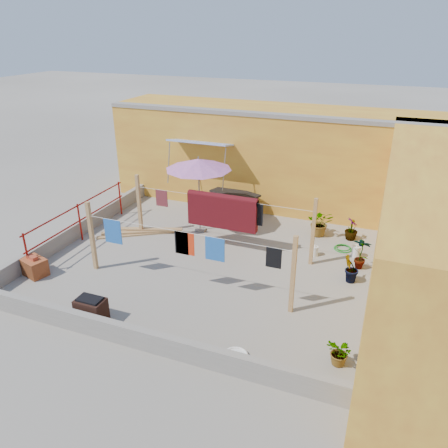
{
  "coord_description": "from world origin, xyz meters",
  "views": [
    {
      "loc": [
        3.98,
        -9.14,
        5.6
      ],
      "look_at": [
        0.31,
        0.3,
        0.97
      ],
      "focal_mm": 35.0,
      "sensor_mm": 36.0,
      "label": 1
    }
  ],
  "objects_px": {
    "white_basin": "(235,356)",
    "brick_stack": "(34,267)",
    "patio_umbrella": "(199,165)",
    "brazier": "(91,309)",
    "outdoor_table": "(235,195)",
    "water_jug_a": "(356,251)",
    "green_hose": "(343,248)",
    "water_jug_b": "(314,251)",
    "plant_back_a": "(320,223)"
  },
  "relations": [
    {
      "from": "outdoor_table",
      "to": "brazier",
      "type": "distance_m",
      "value": 6.46
    },
    {
      "from": "outdoor_table",
      "to": "green_hose",
      "type": "distance_m",
      "value": 3.9
    },
    {
      "from": "white_basin",
      "to": "green_hose",
      "type": "distance_m",
      "value": 5.27
    },
    {
      "from": "water_jug_a",
      "to": "brick_stack",
      "type": "bearing_deg",
      "value": -152.29
    },
    {
      "from": "brazier",
      "to": "plant_back_a",
      "type": "height_order",
      "value": "plant_back_a"
    },
    {
      "from": "outdoor_table",
      "to": "water_jug_b",
      "type": "distance_m",
      "value": 3.57
    },
    {
      "from": "patio_umbrella",
      "to": "white_basin",
      "type": "height_order",
      "value": "patio_umbrella"
    },
    {
      "from": "brick_stack",
      "to": "water_jug_a",
      "type": "relative_size",
      "value": 1.98
    },
    {
      "from": "brazier",
      "to": "green_hose",
      "type": "height_order",
      "value": "brazier"
    },
    {
      "from": "brazier",
      "to": "green_hose",
      "type": "relative_size",
      "value": 1.24
    },
    {
      "from": "patio_umbrella",
      "to": "water_jug_a",
      "type": "height_order",
      "value": "patio_umbrella"
    },
    {
      "from": "outdoor_table",
      "to": "water_jug_a",
      "type": "xyz_separation_m",
      "value": [
        4.0,
        -1.59,
        -0.5
      ]
    },
    {
      "from": "brazier",
      "to": "water_jug_b",
      "type": "distance_m",
      "value": 5.86
    },
    {
      "from": "patio_umbrella",
      "to": "brazier",
      "type": "distance_m",
      "value": 5.14
    },
    {
      "from": "outdoor_table",
      "to": "water_jug_a",
      "type": "distance_m",
      "value": 4.33
    },
    {
      "from": "plant_back_a",
      "to": "brick_stack",
      "type": "bearing_deg",
      "value": -142.13
    },
    {
      "from": "brazier",
      "to": "plant_back_a",
      "type": "relative_size",
      "value": 0.75
    },
    {
      "from": "patio_umbrella",
      "to": "brazier",
      "type": "height_order",
      "value": "patio_umbrella"
    },
    {
      "from": "green_hose",
      "to": "patio_umbrella",
      "type": "bearing_deg",
      "value": -176.02
    },
    {
      "from": "white_basin",
      "to": "water_jug_a",
      "type": "relative_size",
      "value": 1.36
    },
    {
      "from": "white_basin",
      "to": "water_jug_b",
      "type": "xyz_separation_m",
      "value": [
        0.61,
        4.47,
        0.09
      ]
    },
    {
      "from": "brick_stack",
      "to": "patio_umbrella",
      "type": "bearing_deg",
      "value": 54.48
    },
    {
      "from": "outdoor_table",
      "to": "brick_stack",
      "type": "xyz_separation_m",
      "value": [
        -3.25,
        -5.4,
        -0.43
      ]
    },
    {
      "from": "water_jug_b",
      "to": "plant_back_a",
      "type": "distance_m",
      "value": 1.31
    },
    {
      "from": "patio_umbrella",
      "to": "water_jug_b",
      "type": "height_order",
      "value": "patio_umbrella"
    },
    {
      "from": "brick_stack",
      "to": "plant_back_a",
      "type": "height_order",
      "value": "plant_back_a"
    },
    {
      "from": "water_jug_a",
      "to": "brazier",
      "type": "bearing_deg",
      "value": -135.06
    },
    {
      "from": "water_jug_b",
      "to": "plant_back_a",
      "type": "relative_size",
      "value": 0.38
    },
    {
      "from": "plant_back_a",
      "to": "water_jug_b",
      "type": "bearing_deg",
      "value": -85.69
    },
    {
      "from": "patio_umbrella",
      "to": "white_basin",
      "type": "bearing_deg",
      "value": -59.23
    },
    {
      "from": "water_jug_a",
      "to": "green_hose",
      "type": "relative_size",
      "value": 0.72
    },
    {
      "from": "outdoor_table",
      "to": "water_jug_b",
      "type": "xyz_separation_m",
      "value": [
        2.96,
        -1.93,
        -0.52
      ]
    },
    {
      "from": "patio_umbrella",
      "to": "outdoor_table",
      "type": "height_order",
      "value": "patio_umbrella"
    },
    {
      "from": "outdoor_table",
      "to": "brick_stack",
      "type": "bearing_deg",
      "value": -121.07
    },
    {
      "from": "patio_umbrella",
      "to": "outdoor_table",
      "type": "bearing_deg",
      "value": 71.56
    },
    {
      "from": "green_hose",
      "to": "water_jug_b",
      "type": "bearing_deg",
      "value": -136.5
    },
    {
      "from": "brick_stack",
      "to": "brazier",
      "type": "relative_size",
      "value": 1.15
    },
    {
      "from": "water_jug_b",
      "to": "plant_back_a",
      "type": "height_order",
      "value": "plant_back_a"
    },
    {
      "from": "water_jug_b",
      "to": "white_basin",
      "type": "bearing_deg",
      "value": -97.81
    },
    {
      "from": "white_basin",
      "to": "water_jug_b",
      "type": "bearing_deg",
      "value": 82.19
    },
    {
      "from": "white_basin",
      "to": "brick_stack",
      "type": "bearing_deg",
      "value": 169.84
    },
    {
      "from": "water_jug_a",
      "to": "green_hose",
      "type": "bearing_deg",
      "value": 140.91
    },
    {
      "from": "brick_stack",
      "to": "water_jug_b",
      "type": "relative_size",
      "value": 2.26
    },
    {
      "from": "brick_stack",
      "to": "water_jug_a",
      "type": "bearing_deg",
      "value": 27.71
    },
    {
      "from": "patio_umbrella",
      "to": "water_jug_b",
      "type": "xyz_separation_m",
      "value": [
        3.48,
        -0.35,
        -1.9
      ]
    },
    {
      "from": "brazier",
      "to": "patio_umbrella",
      "type": "bearing_deg",
      "value": 86.47
    },
    {
      "from": "brazier",
      "to": "plant_back_a",
      "type": "xyz_separation_m",
      "value": [
        3.68,
        5.76,
        0.14
      ]
    },
    {
      "from": "white_basin",
      "to": "water_jug_b",
      "type": "height_order",
      "value": "water_jug_b"
    },
    {
      "from": "patio_umbrella",
      "to": "water_jug_b",
      "type": "relative_size",
      "value": 7.37
    },
    {
      "from": "water_jug_a",
      "to": "plant_back_a",
      "type": "relative_size",
      "value": 0.44
    }
  ]
}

